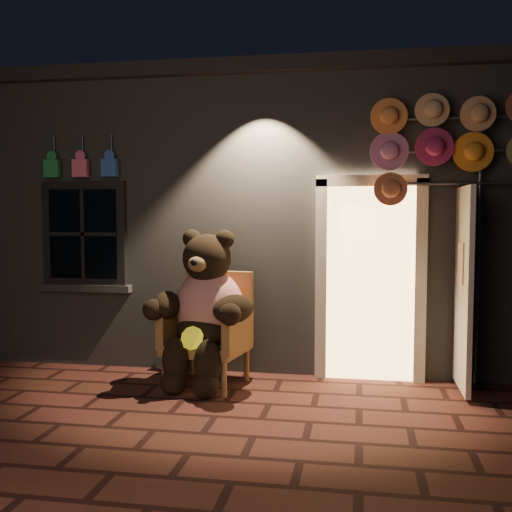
# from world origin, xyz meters

# --- Properties ---
(ground) EXTENTS (60.00, 60.00, 0.00)m
(ground) POSITION_xyz_m (0.00, 0.00, 0.00)
(ground) COLOR #51241F
(ground) RESTS_ON ground
(shop_building) EXTENTS (7.30, 5.95, 3.51)m
(shop_building) POSITION_xyz_m (0.00, 3.99, 1.74)
(shop_building) COLOR slate
(shop_building) RESTS_ON ground
(wicker_armchair) EXTENTS (0.91, 0.85, 1.17)m
(wicker_armchair) POSITION_xyz_m (-0.30, 1.02, 0.58)
(wicker_armchair) COLOR #AB7A42
(wicker_armchair) RESTS_ON ground
(teddy_bear) EXTENTS (1.16, 0.99, 1.62)m
(teddy_bear) POSITION_xyz_m (-0.32, 0.87, 0.81)
(teddy_bear) COLOR red
(teddy_bear) RESTS_ON ground
(hat_rack) EXTENTS (1.69, 0.22, 2.99)m
(hat_rack) POSITION_xyz_m (2.10, 1.28, 2.51)
(hat_rack) COLOR #59595E
(hat_rack) RESTS_ON ground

